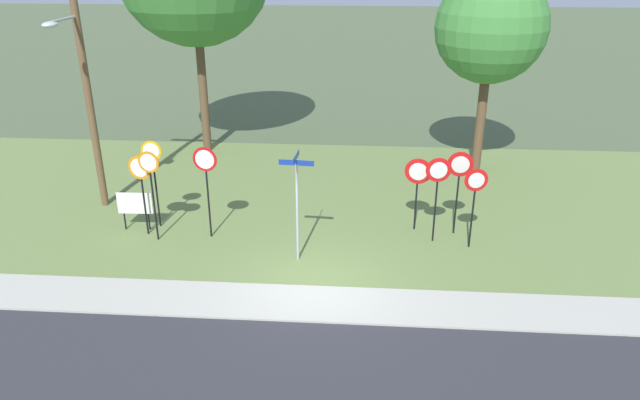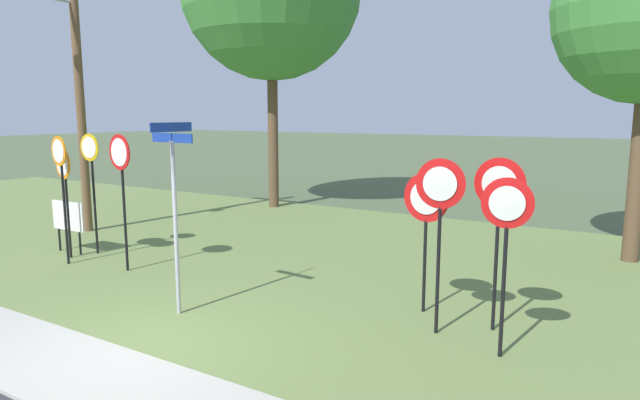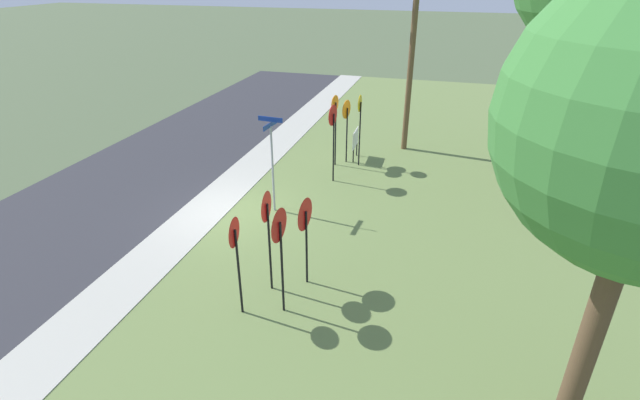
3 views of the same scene
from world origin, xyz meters
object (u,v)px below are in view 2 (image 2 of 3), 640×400
(yield_sign_near_right, at_px, (440,204))
(yield_sign_far_right, at_px, (498,202))
(stop_sign_near_left, at_px, (64,178))
(yield_sign_near_left, at_px, (506,225))
(stop_sign_far_left, at_px, (61,173))
(stop_sign_far_center, at_px, (91,169))
(street_name_post, at_px, (175,203))
(notice_board, at_px, (68,219))
(yield_sign_far_left, at_px, (425,209))
(stop_sign_near_right, at_px, (121,172))
(utility_pole, at_px, (73,62))

(yield_sign_near_right, bearing_deg, yield_sign_far_right, 35.46)
(stop_sign_near_left, relative_size, yield_sign_near_left, 1.03)
(stop_sign_far_left, bearing_deg, yield_sign_near_left, 10.23)
(yield_sign_near_right, bearing_deg, stop_sign_far_center, 173.48)
(stop_sign_far_left, xyz_separation_m, street_name_post, (4.40, -0.91, -0.16))
(yield_sign_near_right, height_order, yield_sign_far_right, yield_sign_far_right)
(yield_sign_near_right, xyz_separation_m, notice_board, (-9.23, 0.15, -1.17))
(yield_sign_far_left, relative_size, street_name_post, 0.75)
(stop_sign_far_left, relative_size, yield_sign_near_left, 1.14)
(stop_sign_far_left, bearing_deg, stop_sign_near_right, 20.85)
(yield_sign_near_right, height_order, notice_board, yield_sign_near_right)
(stop_sign_near_right, xyz_separation_m, utility_pole, (-4.26, 2.03, 2.58))
(yield_sign_near_right, height_order, utility_pole, utility_pole)
(yield_sign_far_left, relative_size, notice_board, 1.90)
(stop_sign_near_right, xyz_separation_m, yield_sign_far_right, (7.51, 0.76, -0.11))
(stop_sign_near_right, relative_size, yield_sign_near_left, 1.16)
(stop_sign_near_right, relative_size, stop_sign_far_left, 1.02)
(stop_sign_far_center, height_order, yield_sign_near_right, stop_sign_far_center)
(stop_sign_near_left, bearing_deg, yield_sign_far_right, 15.66)
(yield_sign_near_left, xyz_separation_m, utility_pole, (-12.09, 2.18, 2.85))
(stop_sign_near_left, height_order, notice_board, stop_sign_near_left)
(yield_sign_far_left, bearing_deg, yield_sign_far_right, -1.95)
(stop_sign_near_left, xyz_separation_m, yield_sign_near_right, (8.80, 0.15, 0.13))
(stop_sign_near_left, bearing_deg, yield_sign_near_right, 12.27)
(stop_sign_near_left, distance_m, stop_sign_far_center, 0.63)
(stop_sign_near_left, height_order, yield_sign_near_left, stop_sign_near_left)
(yield_sign_far_left, bearing_deg, stop_sign_far_center, -170.53)
(stop_sign_far_center, xyz_separation_m, yield_sign_far_left, (8.10, 0.35, -0.27))
(stop_sign_far_center, relative_size, utility_pole, 0.33)
(yield_sign_near_left, bearing_deg, stop_sign_far_center, 169.38)
(utility_pole, distance_m, notice_board, 4.60)
(stop_sign_near_right, bearing_deg, utility_pole, 162.26)
(stop_sign_far_left, height_order, yield_sign_near_left, stop_sign_far_left)
(yield_sign_near_right, relative_size, yield_sign_far_left, 1.13)
(yield_sign_near_left, bearing_deg, stop_sign_far_left, 174.92)
(stop_sign_near_right, height_order, stop_sign_far_center, stop_sign_near_right)
(stop_sign_far_left, xyz_separation_m, yield_sign_far_right, (9.08, 1.09, -0.02))
(stop_sign_far_left, xyz_separation_m, yield_sign_far_left, (7.87, 1.28, -0.27))
(stop_sign_far_center, distance_m, yield_sign_far_left, 8.11)
(yield_sign_far_right, xyz_separation_m, notice_board, (-9.94, -0.43, -1.18))
(stop_sign_near_right, distance_m, yield_sign_near_left, 7.84)
(stop_sign_near_left, height_order, stop_sign_near_right, stop_sign_near_right)
(stop_sign_near_left, distance_m, yield_sign_near_left, 9.84)
(notice_board, bearing_deg, utility_pole, 135.61)
(stop_sign_far_left, bearing_deg, stop_sign_near_left, 149.86)
(yield_sign_near_left, distance_m, yield_sign_far_right, 0.98)
(stop_sign_far_center, distance_m, notice_board, 1.39)
(stop_sign_near_left, distance_m, notice_board, 1.17)
(yield_sign_far_left, distance_m, yield_sign_far_right, 1.25)
(yield_sign_far_left, relative_size, yield_sign_far_right, 0.88)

